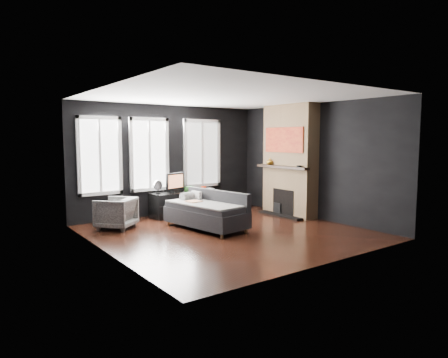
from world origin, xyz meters
TOP-DOWN VIEW (x-y plane):
  - floor at (0.00, 0.00)m, footprint 5.00×5.00m
  - ceiling at (0.00, 0.00)m, footprint 5.00×5.00m
  - wall_back at (0.00, 2.50)m, footprint 5.00×0.02m
  - wall_left at (-2.50, 0.00)m, footprint 0.02×5.00m
  - wall_right at (2.50, 0.00)m, footprint 0.02×5.00m
  - windows at (-0.45, 2.46)m, footprint 4.00×0.16m
  - fireplace at (2.30, 0.60)m, footprint 0.70×1.62m
  - sofa at (-0.20, 0.54)m, footprint 1.20×1.96m
  - stripe_pillow at (-0.08, 1.08)m, footprint 0.08×0.31m
  - armchair at (-1.71, 1.66)m, footprint 0.96×0.96m
  - media_console at (0.20, 2.10)m, footprint 1.73×0.59m
  - monitor at (-0.05, 2.12)m, footprint 0.60×0.32m
  - desk_fan at (-0.51, 2.11)m, footprint 0.26×0.26m
  - mug at (0.72, 2.04)m, footprint 0.15×0.13m
  - book at (0.89, 2.14)m, footprint 0.16×0.03m
  - storage_box at (0.32, 2.08)m, footprint 0.24×0.19m
  - mantel_vase at (2.05, 1.05)m, footprint 0.21×0.22m
  - mantel_clock at (2.05, 0.05)m, footprint 0.11×0.11m

SIDE VIEW (x-z plane):
  - floor at x=0.00m, z-range 0.00..0.00m
  - media_console at x=0.20m, z-range 0.00..0.59m
  - armchair at x=-1.71m, z-range 0.00..0.72m
  - sofa at x=-0.20m, z-range 0.00..0.79m
  - stripe_pillow at x=-0.08m, z-range 0.41..0.73m
  - storage_box at x=0.32m, z-range 0.59..0.70m
  - mug at x=0.72m, z-range 0.59..0.71m
  - book at x=0.89m, z-range 0.59..0.81m
  - desk_fan at x=-0.51m, z-range 0.59..0.92m
  - monitor at x=-0.05m, z-range 0.59..1.12m
  - mantel_clock at x=2.05m, z-range 1.23..1.27m
  - mantel_vase at x=2.05m, z-range 1.23..1.40m
  - wall_back at x=0.00m, z-range 0.00..2.70m
  - wall_left at x=-2.50m, z-range 0.00..2.70m
  - wall_right at x=2.50m, z-range 0.00..2.70m
  - fireplace at x=2.30m, z-range 0.00..2.70m
  - windows at x=-0.45m, z-range 1.50..3.26m
  - ceiling at x=0.00m, z-range 2.70..2.70m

